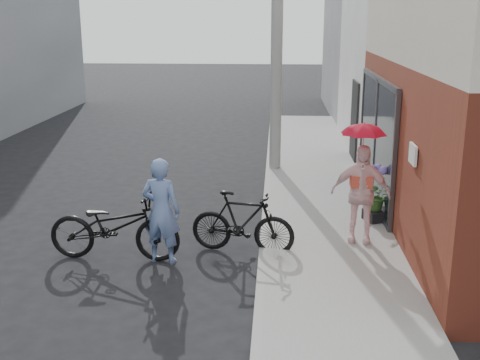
# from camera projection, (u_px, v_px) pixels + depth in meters

# --- Properties ---
(ground) EXTENTS (80.00, 80.00, 0.00)m
(ground) POSITION_uv_depth(u_px,v_px,m) (202.00, 268.00, 9.39)
(ground) COLOR black
(ground) RESTS_ON ground
(sidewalk) EXTENTS (2.20, 24.00, 0.12)m
(sidewalk) POSITION_uv_depth(u_px,v_px,m) (327.00, 224.00, 11.17)
(sidewalk) COLOR gray
(sidewalk) RESTS_ON ground
(curb) EXTENTS (0.12, 24.00, 0.12)m
(curb) POSITION_uv_depth(u_px,v_px,m) (265.00, 223.00, 11.24)
(curb) COLOR #9E9E99
(curb) RESTS_ON ground
(east_building_far) EXTENTS (8.00, 8.00, 7.00)m
(east_building_far) POSITION_uv_depth(u_px,v_px,m) (434.00, 23.00, 23.42)
(east_building_far) COLOR slate
(east_building_far) RESTS_ON ground
(utility_pole) EXTENTS (0.28, 0.28, 7.00)m
(utility_pole) POSITION_uv_depth(u_px,v_px,m) (277.00, 28.00, 14.16)
(utility_pole) COLOR #9E9E99
(utility_pole) RESTS_ON ground
(officer) EXTENTS (0.69, 0.52, 1.70)m
(officer) POSITION_uv_depth(u_px,v_px,m) (161.00, 211.00, 9.41)
(officer) COLOR #6983BB
(officer) RESTS_ON ground
(bike_left) EXTENTS (2.14, 0.81, 1.11)m
(bike_left) POSITION_uv_depth(u_px,v_px,m) (114.00, 226.00, 9.58)
(bike_left) COLOR black
(bike_left) RESTS_ON ground
(bike_right) EXTENTS (1.80, 0.80, 1.04)m
(bike_right) POSITION_uv_depth(u_px,v_px,m) (243.00, 223.00, 9.86)
(bike_right) COLOR black
(bike_right) RESTS_ON ground
(kimono_woman) EXTENTS (1.03, 0.56, 1.66)m
(kimono_woman) POSITION_uv_depth(u_px,v_px,m) (360.00, 194.00, 9.96)
(kimono_woman) COLOR #FDD4D5
(kimono_woman) RESTS_ON sidewalk
(parasol) EXTENTS (0.71, 0.71, 0.63)m
(parasol) POSITION_uv_depth(u_px,v_px,m) (364.00, 126.00, 9.66)
(parasol) COLOR #F01C40
(parasol) RESTS_ON kimono_woman
(planter) EXTENTS (0.50, 0.50, 0.20)m
(planter) POSITION_uv_depth(u_px,v_px,m) (376.00, 215.00, 11.16)
(planter) COLOR black
(planter) RESTS_ON sidewalk
(potted_plant) EXTENTS (0.50, 0.43, 0.55)m
(potted_plant) POSITION_uv_depth(u_px,v_px,m) (377.00, 196.00, 11.06)
(potted_plant) COLOR #315A24
(potted_plant) RESTS_ON planter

